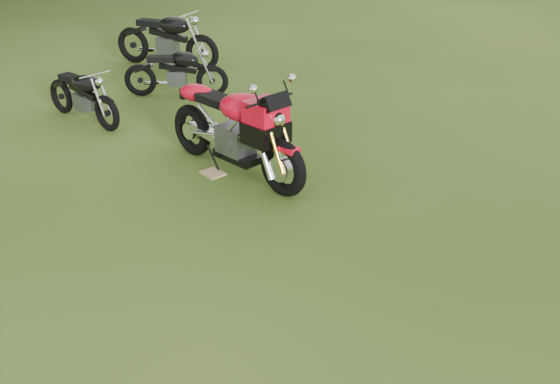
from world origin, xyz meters
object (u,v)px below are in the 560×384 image
at_px(sport_motorcycle, 234,122).
at_px(plywood_board, 213,173).
at_px(vintage_moto_a, 82,94).
at_px(vintage_moto_d, 166,38).
at_px(vintage_moto_c, 175,71).

xyz_separation_m(sport_motorcycle, plywood_board, (-0.24, -0.15, -0.66)).
xyz_separation_m(sport_motorcycle, vintage_moto_a, (-2.91, 0.67, -0.24)).
xyz_separation_m(sport_motorcycle, vintage_moto_d, (-3.50, 3.77, -0.10)).
xyz_separation_m(plywood_board, vintage_moto_c, (-2.09, 2.43, 0.43)).
xyz_separation_m(vintage_moto_c, vintage_moto_d, (-1.17, 1.49, 0.13)).
distance_m(vintage_moto_a, vintage_moto_d, 3.15).
bearing_deg(vintage_moto_a, plywood_board, -0.87).
distance_m(sport_motorcycle, vintage_moto_d, 5.14).
distance_m(vintage_moto_c, vintage_moto_d, 1.90).
relative_size(vintage_moto_c, vintage_moto_d, 0.77).
distance_m(plywood_board, vintage_moto_a, 2.83).
bearing_deg(vintage_moto_c, plywood_board, -71.46).
height_order(sport_motorcycle, vintage_moto_c, sport_motorcycle).
bearing_deg(vintage_moto_c, sport_motorcycle, -66.59).
relative_size(vintage_moto_a, vintage_moto_c, 0.98).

